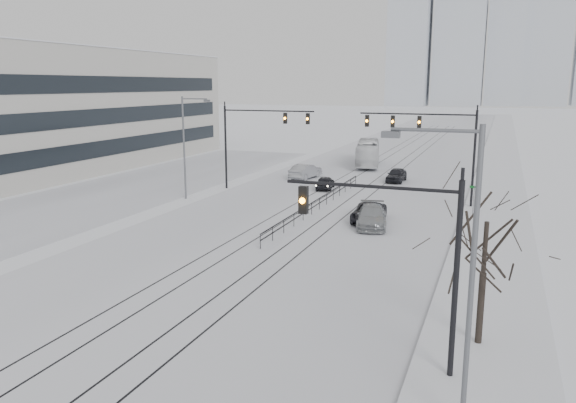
{
  "coord_description": "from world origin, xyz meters",
  "views": [
    {
      "loc": [
        13.49,
        -12.58,
        10.01
      ],
      "look_at": [
        1.9,
        17.83,
        3.2
      ],
      "focal_mm": 35.0,
      "sensor_mm": 36.0,
      "label": 1
    }
  ],
  "objects_px": {
    "sedan_sb_inner": "(325,183)",
    "box_truck": "(368,153)",
    "sedan_nb_far": "(396,175)",
    "sedan_nb_front": "(369,213)",
    "bare_tree": "(486,235)",
    "sedan_sb_outer": "(306,171)",
    "traffic_mast_near": "(408,248)",
    "sedan_nb_right": "(372,217)"
  },
  "relations": [
    {
      "from": "traffic_mast_near",
      "to": "sedan_sb_outer",
      "type": "height_order",
      "value": "traffic_mast_near"
    },
    {
      "from": "traffic_mast_near",
      "to": "box_truck",
      "type": "height_order",
      "value": "traffic_mast_near"
    },
    {
      "from": "box_truck",
      "to": "bare_tree",
      "type": "bearing_deg",
      "value": 96.43
    },
    {
      "from": "traffic_mast_near",
      "to": "sedan_sb_outer",
      "type": "relative_size",
      "value": 1.46
    },
    {
      "from": "sedan_nb_right",
      "to": "box_truck",
      "type": "xyz_separation_m",
      "value": [
        -7.21,
        30.21,
        0.83
      ]
    },
    {
      "from": "sedan_sb_inner",
      "to": "box_truck",
      "type": "bearing_deg",
      "value": -99.21
    },
    {
      "from": "sedan_sb_inner",
      "to": "box_truck",
      "type": "relative_size",
      "value": 0.33
    },
    {
      "from": "bare_tree",
      "to": "sedan_sb_outer",
      "type": "xyz_separation_m",
      "value": [
        -19.28,
        35.08,
        -3.7
      ]
    },
    {
      "from": "sedan_nb_front",
      "to": "sedan_nb_right",
      "type": "xyz_separation_m",
      "value": [
        0.53,
        -1.44,
        0.07
      ]
    },
    {
      "from": "sedan_sb_inner",
      "to": "sedan_nb_right",
      "type": "bearing_deg",
      "value": 111.57
    },
    {
      "from": "sedan_sb_outer",
      "to": "sedan_sb_inner",
      "type": "bearing_deg",
      "value": 135.22
    },
    {
      "from": "traffic_mast_near",
      "to": "box_truck",
      "type": "relative_size",
      "value": 0.62
    },
    {
      "from": "sedan_sb_inner",
      "to": "sedan_nb_far",
      "type": "bearing_deg",
      "value": -138.89
    },
    {
      "from": "bare_tree",
      "to": "sedan_sb_outer",
      "type": "bearing_deg",
      "value": 118.79
    },
    {
      "from": "sedan_nb_front",
      "to": "box_truck",
      "type": "xyz_separation_m",
      "value": [
        -6.68,
        28.77,
        0.9
      ]
    },
    {
      "from": "box_truck",
      "to": "sedan_nb_far",
      "type": "bearing_deg",
      "value": 105.84
    },
    {
      "from": "sedan_sb_inner",
      "to": "sedan_nb_right",
      "type": "distance_m",
      "value": 14.84
    },
    {
      "from": "sedan_nb_front",
      "to": "sedan_nb_far",
      "type": "height_order",
      "value": "sedan_nb_far"
    },
    {
      "from": "sedan_sb_outer",
      "to": "bare_tree",
      "type": "bearing_deg",
      "value": 127.76
    },
    {
      "from": "sedan_nb_far",
      "to": "box_truck",
      "type": "relative_size",
      "value": 0.37
    },
    {
      "from": "sedan_nb_front",
      "to": "sedan_nb_far",
      "type": "distance_m",
      "value": 18.16
    },
    {
      "from": "sedan_sb_outer",
      "to": "sedan_nb_far",
      "type": "distance_m",
      "value": 9.66
    },
    {
      "from": "sedan_nb_right",
      "to": "sedan_nb_far",
      "type": "distance_m",
      "value": 19.63
    },
    {
      "from": "sedan_nb_right",
      "to": "traffic_mast_near",
      "type": "bearing_deg",
      "value": -85.99
    },
    {
      "from": "sedan_sb_inner",
      "to": "sedan_sb_outer",
      "type": "xyz_separation_m",
      "value": [
        -3.83,
        5.23,
        0.15
      ]
    },
    {
      "from": "sedan_nb_front",
      "to": "sedan_nb_right",
      "type": "distance_m",
      "value": 1.54
    },
    {
      "from": "traffic_mast_near",
      "to": "sedan_nb_far",
      "type": "height_order",
      "value": "traffic_mast_near"
    },
    {
      "from": "bare_tree",
      "to": "box_truck",
      "type": "height_order",
      "value": "bare_tree"
    },
    {
      "from": "sedan_sb_inner",
      "to": "sedan_nb_right",
      "type": "relative_size",
      "value": 0.74
    },
    {
      "from": "traffic_mast_near",
      "to": "sedan_nb_right",
      "type": "bearing_deg",
      "value": 105.64
    },
    {
      "from": "bare_tree",
      "to": "sedan_sb_inner",
      "type": "height_order",
      "value": "bare_tree"
    },
    {
      "from": "sedan_nb_right",
      "to": "sedan_nb_far",
      "type": "relative_size",
      "value": 1.21
    },
    {
      "from": "sedan_nb_front",
      "to": "box_truck",
      "type": "distance_m",
      "value": 29.55
    },
    {
      "from": "bare_tree",
      "to": "sedan_sb_outer",
      "type": "height_order",
      "value": "bare_tree"
    },
    {
      "from": "sedan_sb_inner",
      "to": "sedan_nb_front",
      "type": "bearing_deg",
      "value": 112.68
    },
    {
      "from": "sedan_nb_front",
      "to": "traffic_mast_near",
      "type": "bearing_deg",
      "value": -78.36
    },
    {
      "from": "sedan_nb_front",
      "to": "sedan_nb_right",
      "type": "bearing_deg",
      "value": -74.01
    },
    {
      "from": "sedan_sb_outer",
      "to": "sedan_nb_right",
      "type": "height_order",
      "value": "sedan_sb_outer"
    },
    {
      "from": "sedan_sb_outer",
      "to": "traffic_mast_near",
      "type": "bearing_deg",
      "value": 122.86
    },
    {
      "from": "sedan_sb_inner",
      "to": "box_truck",
      "type": "xyz_separation_m",
      "value": [
        0.22,
        17.37,
        0.93
      ]
    },
    {
      "from": "sedan_sb_inner",
      "to": "bare_tree",
      "type": "bearing_deg",
      "value": 108.87
    },
    {
      "from": "traffic_mast_near",
      "to": "box_truck",
      "type": "xyz_separation_m",
      "value": [
        -12.82,
        50.23,
        -2.99
      ]
    }
  ]
}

